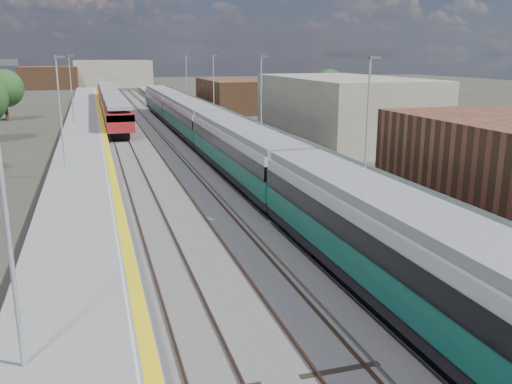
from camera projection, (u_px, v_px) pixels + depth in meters
name	position (u px, v px, depth m)	size (l,w,h in m)	color
ground	(177.00, 140.00, 55.63)	(320.00, 320.00, 0.00)	#47443A
ballast_bed	(152.00, 138.00, 57.32)	(10.50, 155.00, 0.06)	#565451
tracks	(156.00, 134.00, 59.02)	(8.96, 160.00, 0.17)	#4C3323
platform_right	(221.00, 130.00, 59.29)	(4.70, 155.00, 8.52)	slate
platform_left	(85.00, 136.00, 55.29)	(4.30, 155.00, 8.52)	slate
buildings	(44.00, 45.00, 130.14)	(72.00, 185.50, 40.00)	brown
green_train	(210.00, 130.00, 46.60)	(2.96, 82.40, 3.26)	black
red_train	(110.00, 100.00, 79.11)	(2.75, 55.82, 3.47)	black
tree_c	(4.00, 88.00, 70.85)	(5.01, 5.01, 6.78)	#382619
tree_d	(328.00, 88.00, 72.06)	(4.95, 4.95, 6.71)	#382619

